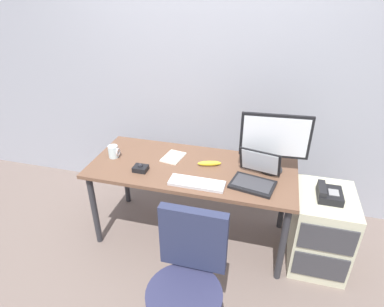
# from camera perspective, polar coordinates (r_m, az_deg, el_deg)

# --- Properties ---
(ground_plane) EXTENTS (8.00, 8.00, 0.00)m
(ground_plane) POSITION_cam_1_polar(r_m,az_deg,el_deg) (3.01, 0.00, -13.86)
(ground_plane) COLOR #72615A
(back_wall) EXTENTS (6.00, 0.10, 2.80)m
(back_wall) POSITION_cam_1_polar(r_m,az_deg,el_deg) (2.97, 3.66, 16.30)
(back_wall) COLOR #9B9EAB
(back_wall) RESTS_ON ground
(desk) EXTENTS (1.64, 0.71, 0.71)m
(desk) POSITION_cam_1_polar(r_m,az_deg,el_deg) (2.62, 0.00, -3.67)
(desk) COLOR brown
(desk) RESTS_ON ground
(file_cabinet) EXTENTS (0.42, 0.53, 0.63)m
(file_cabinet) POSITION_cam_1_polar(r_m,az_deg,el_deg) (2.77, 21.68, -12.34)
(file_cabinet) COLOR beige
(file_cabinet) RESTS_ON ground
(desk_phone) EXTENTS (0.17, 0.20, 0.09)m
(desk_phone) POSITION_cam_1_polar(r_m,az_deg,el_deg) (2.55, 22.94, -6.57)
(desk_phone) COLOR black
(desk_phone) RESTS_ON file_cabinet
(office_chair) EXTENTS (0.52, 0.52, 0.92)m
(office_chair) POSITION_cam_1_polar(r_m,az_deg,el_deg) (2.08, -0.88, -23.27)
(office_chair) COLOR black
(office_chair) RESTS_ON ground
(monitor_main) EXTENTS (0.52, 0.18, 0.47)m
(monitor_main) POSITION_cam_1_polar(r_m,az_deg,el_deg) (2.49, 14.38, 2.45)
(monitor_main) COLOR #262628
(monitor_main) RESTS_ON desk
(keyboard) EXTENTS (0.41, 0.14, 0.03)m
(keyboard) POSITION_cam_1_polar(r_m,az_deg,el_deg) (2.37, 0.85, -5.19)
(keyboard) COLOR silver
(keyboard) RESTS_ON desk
(laptop) EXTENTS (0.36, 0.35, 0.23)m
(laptop) POSITION_cam_1_polar(r_m,az_deg,el_deg) (2.42, 11.09, -3.92)
(laptop) COLOR black
(laptop) RESTS_ON desk
(trackball_mouse) EXTENTS (0.11, 0.09, 0.07)m
(trackball_mouse) POSITION_cam_1_polar(r_m,az_deg,el_deg) (2.55, -9.05, -2.57)
(trackball_mouse) COLOR black
(trackball_mouse) RESTS_ON desk
(coffee_mug) EXTENTS (0.09, 0.08, 0.10)m
(coffee_mug) POSITION_cam_1_polar(r_m,az_deg,el_deg) (2.77, -13.65, 0.33)
(coffee_mug) COLOR silver
(coffee_mug) RESTS_ON desk
(paper_notepad) EXTENTS (0.18, 0.23, 0.01)m
(paper_notepad) POSITION_cam_1_polar(r_m,az_deg,el_deg) (2.71, -3.32, -0.65)
(paper_notepad) COLOR white
(paper_notepad) RESTS_ON desk
(banana) EXTENTS (0.19, 0.10, 0.04)m
(banana) POSITION_cam_1_polar(r_m,az_deg,el_deg) (2.59, 3.08, -1.75)
(banana) COLOR yellow
(banana) RESTS_ON desk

